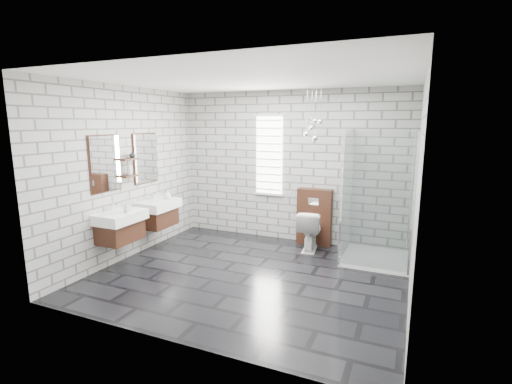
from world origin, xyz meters
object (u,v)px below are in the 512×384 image
Objects in this scene: cistern_panel at (314,217)px; shower_enclosure at (370,231)px; vanity_left at (118,218)px; toilet at (310,230)px; vanity_right at (157,206)px.

cistern_panel is 0.49× the size of shower_enclosure.
toilet is at bearing 38.05° from vanity_left.
shower_enclosure is at bearing 160.29° from toilet.
cistern_panel is (2.40, 2.17, -0.26)m from vanity_left.
shower_enclosure is at bearing 25.89° from vanity_left.
shower_enclosure is 2.97× the size of toilet.
vanity_right is at bearing 15.58° from toilet.
cistern_panel is 1.46× the size of toilet.
vanity_left is 3.08m from toilet.
vanity_left reaches higher than toilet.
vanity_left and vanity_right have the same top height.
vanity_right is (0.00, 0.89, 0.00)m from vanity_left.
shower_enclosure is at bearing -27.26° from cistern_panel.
vanity_right is 2.64m from toilet.
vanity_right is at bearing -151.86° from cistern_panel.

